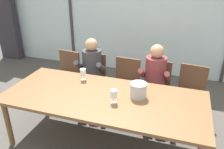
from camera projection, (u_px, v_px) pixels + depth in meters
The scene contains 16 objects.
ground at pixel (123, 105), 4.09m from camera, with size 14.00×14.00×0.00m, color #4C4742.
window_glass_panel at pixel (144, 16), 4.90m from camera, with size 7.80×0.03×2.60m, color silver.
window_mullion_left at pixel (71, 12), 5.38m from camera, with size 0.06×0.06×2.60m, color #38383D.
hillside_vineyard at pixel (161, 14), 7.92m from camera, with size 13.80×2.40×1.60m, color #477A38.
curtain_heavy_drape at pixel (4, 9), 5.75m from camera, with size 0.56×0.20×2.60m, color #332D38.
dining_table at pixel (104, 100), 2.94m from camera, with size 2.60×1.10×0.74m.
chair_near_curtain at pixel (67, 72), 4.13m from camera, with size 0.50×0.50×0.89m.
chair_left_of_center at pixel (93, 75), 4.00m from camera, with size 0.46×0.46×0.89m.
chair_center at pixel (125, 81), 3.80m from camera, with size 0.47×0.47×0.89m.
chair_right_of_center at pixel (156, 84), 3.69m from camera, with size 0.46×0.46×0.89m.
chair_near_window_right at pixel (191, 90), 3.52m from camera, with size 0.49×0.49×0.89m.
person_charcoal_jacket at pixel (91, 70), 3.79m from camera, with size 0.49×0.63×1.21m.
person_maroon_top at pixel (154, 78), 3.49m from camera, with size 0.46×0.61×1.21m.
ice_bucket_primary at pixel (138, 90), 2.85m from camera, with size 0.22×0.22×0.19m.
wine_glass_by_left_taster at pixel (83, 73), 3.29m from camera, with size 0.08×0.08×0.17m.
wine_glass_near_bucket at pixel (114, 94), 2.72m from camera, with size 0.08×0.08×0.17m.
Camera 1 is at (0.89, -2.37, 2.22)m, focal length 36.41 mm.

